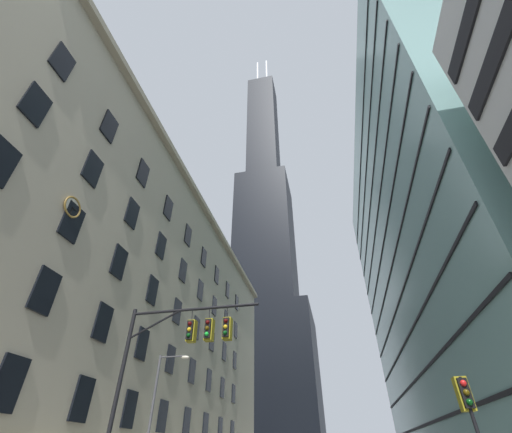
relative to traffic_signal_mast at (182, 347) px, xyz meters
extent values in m
cube|color=#B2A88E|center=(-15.40, 16.93, 8.05)|extent=(17.27, 56.55, 27.51)
cube|color=#9E937A|center=(-6.51, 16.93, 21.11)|extent=(0.70, 56.55, 0.60)
cube|color=black|center=(-6.71, -2.34, -1.70)|extent=(0.14, 1.40, 2.20)
cube|color=black|center=(-6.71, 2.66, -1.70)|extent=(0.14, 1.40, 2.20)
cube|color=black|center=(-6.71, 7.66, -1.70)|extent=(0.14, 1.40, 2.20)
cube|color=black|center=(-6.71, 12.66, -1.70)|extent=(0.14, 1.40, 2.20)
cube|color=black|center=(-6.71, 17.66, -1.70)|extent=(0.14, 1.40, 2.20)
cube|color=black|center=(-6.71, 22.66, -1.70)|extent=(0.14, 1.40, 2.20)
cube|color=black|center=(-6.71, 27.66, -1.70)|extent=(0.14, 1.40, 2.20)
cube|color=black|center=(-6.71, 32.66, -1.70)|extent=(0.14, 1.40, 2.20)
cube|color=black|center=(-6.71, -2.34, 2.50)|extent=(0.14, 1.40, 2.20)
cube|color=black|center=(-6.71, 2.66, 2.50)|extent=(0.14, 1.40, 2.20)
cube|color=black|center=(-6.71, 7.66, 2.50)|extent=(0.14, 1.40, 2.20)
cube|color=black|center=(-6.71, 12.66, 2.50)|extent=(0.14, 1.40, 2.20)
cube|color=black|center=(-6.71, 17.66, 2.50)|extent=(0.14, 1.40, 2.20)
cube|color=black|center=(-6.71, 22.66, 2.50)|extent=(0.14, 1.40, 2.20)
cube|color=black|center=(-6.71, 27.66, 2.50)|extent=(0.14, 1.40, 2.20)
cube|color=black|center=(-6.71, 32.66, 2.50)|extent=(0.14, 1.40, 2.20)
cube|color=black|center=(-6.71, -7.34, 6.70)|extent=(0.14, 1.40, 2.20)
cube|color=black|center=(-6.71, -2.34, 6.70)|extent=(0.14, 1.40, 2.20)
cube|color=black|center=(-6.71, 2.66, 6.70)|extent=(0.14, 1.40, 2.20)
cube|color=black|center=(-6.71, 7.66, 6.70)|extent=(0.14, 1.40, 2.20)
cube|color=black|center=(-6.71, 12.66, 6.70)|extent=(0.14, 1.40, 2.20)
cube|color=black|center=(-6.71, 17.66, 6.70)|extent=(0.14, 1.40, 2.20)
cube|color=black|center=(-6.71, 22.66, 6.70)|extent=(0.14, 1.40, 2.20)
cube|color=black|center=(-6.71, 27.66, 6.70)|extent=(0.14, 1.40, 2.20)
cube|color=black|center=(-6.71, 32.66, 6.70)|extent=(0.14, 1.40, 2.20)
cube|color=black|center=(-6.71, -7.34, 10.90)|extent=(0.14, 1.40, 2.20)
cube|color=black|center=(-6.71, -2.34, 10.90)|extent=(0.14, 1.40, 2.20)
cube|color=black|center=(-6.71, 2.66, 10.90)|extent=(0.14, 1.40, 2.20)
cube|color=black|center=(-6.71, 7.66, 10.90)|extent=(0.14, 1.40, 2.20)
cube|color=black|center=(-6.71, 12.66, 10.90)|extent=(0.14, 1.40, 2.20)
cube|color=black|center=(-6.71, 17.66, 10.90)|extent=(0.14, 1.40, 2.20)
cube|color=black|center=(-6.71, 22.66, 10.90)|extent=(0.14, 1.40, 2.20)
cube|color=black|center=(-6.71, 27.66, 10.90)|extent=(0.14, 1.40, 2.20)
cube|color=black|center=(-6.71, 32.66, 10.90)|extent=(0.14, 1.40, 2.20)
cube|color=black|center=(-6.71, -7.34, 15.10)|extent=(0.14, 1.40, 2.20)
cube|color=black|center=(-6.71, -2.34, 15.10)|extent=(0.14, 1.40, 2.20)
cube|color=black|center=(-6.71, 2.66, 15.10)|extent=(0.14, 1.40, 2.20)
cube|color=black|center=(-6.71, 7.66, 15.10)|extent=(0.14, 1.40, 2.20)
cube|color=black|center=(-6.71, 12.66, 15.10)|extent=(0.14, 1.40, 2.20)
cube|color=black|center=(-6.71, 17.66, 15.10)|extent=(0.14, 1.40, 2.20)
cube|color=black|center=(-6.71, 22.66, 15.10)|extent=(0.14, 1.40, 2.20)
cube|color=black|center=(-6.71, 27.66, 15.10)|extent=(0.14, 1.40, 2.20)
cube|color=black|center=(-6.71, 32.66, 15.10)|extent=(0.14, 1.40, 2.20)
torus|color=olive|center=(-6.64, -2.75, 7.47)|extent=(0.12, 1.31, 1.31)
cylinder|color=silver|center=(-6.68, -2.75, 7.47)|extent=(0.05, 1.13, 1.13)
cube|color=black|center=(-6.61, -2.61, 7.42)|extent=(0.03, 0.34, 0.18)
cube|color=black|center=(-6.61, -2.74, 7.23)|extent=(0.03, 0.08, 0.50)
cube|color=black|center=(-12.63, 89.10, 13.39)|extent=(29.05, 29.05, 38.19)
cube|color=black|center=(-12.63, 89.10, 60.26)|extent=(20.34, 20.34, 55.55)
cube|color=black|center=(-12.63, 89.10, 122.75)|extent=(13.07, 13.07, 69.43)
cylinder|color=silver|center=(-15.25, 89.10, 170.68)|extent=(1.20, 1.20, 26.43)
cylinder|color=silver|center=(-10.02, 89.10, 170.68)|extent=(1.20, 1.20, 26.43)
cube|color=gray|center=(23.72, 25.99, 17.29)|extent=(16.97, 52.61, 45.98)
cube|color=black|center=(15.20, 25.99, -1.70)|extent=(0.12, 51.61, 0.24)
cube|color=black|center=(15.20, 25.99, 2.30)|extent=(0.12, 51.61, 0.24)
cube|color=black|center=(15.20, 25.99, 6.30)|extent=(0.12, 51.61, 0.24)
cube|color=black|center=(15.20, 25.99, 10.30)|extent=(0.12, 51.61, 0.24)
cube|color=black|center=(15.20, 25.99, 14.30)|extent=(0.12, 51.61, 0.24)
cube|color=black|center=(15.20, 25.99, 18.30)|extent=(0.12, 51.61, 0.24)
cube|color=black|center=(15.20, 25.99, 22.30)|extent=(0.12, 51.61, 0.24)
cube|color=black|center=(15.20, 25.99, 26.30)|extent=(0.12, 51.61, 0.24)
cube|color=black|center=(15.20, 25.99, 30.30)|extent=(0.12, 51.61, 0.24)
cube|color=black|center=(15.20, 25.99, 34.30)|extent=(0.12, 51.61, 0.24)
cylinder|color=black|center=(-2.88, -0.05, -1.76)|extent=(0.20, 0.20, 7.60)
cylinder|color=black|center=(0.45, -0.05, 1.79)|extent=(6.66, 0.14, 0.14)
cylinder|color=black|center=(-1.55, -0.05, 1.19)|extent=(2.74, 0.10, 1.39)
cylinder|color=black|center=(0.37, -0.05, 1.49)|extent=(0.04, 0.04, 0.60)
cube|color=black|center=(0.37, -0.05, 0.74)|extent=(0.30, 0.30, 0.90)
cube|color=olive|center=(0.37, 0.12, 0.74)|extent=(0.40, 0.40, 1.04)
sphere|color=#450808|center=(0.37, -0.21, 1.02)|extent=(0.20, 0.20, 0.20)
sphere|color=yellow|center=(0.37, -0.21, 0.74)|extent=(0.20, 0.20, 0.20)
sphere|color=#083D10|center=(0.37, -0.21, 0.46)|extent=(0.20, 0.20, 0.20)
cylinder|color=black|center=(1.28, -0.05, 1.49)|extent=(0.04, 0.04, 0.60)
cube|color=black|center=(1.28, -0.05, 0.74)|extent=(0.30, 0.30, 0.90)
cube|color=olive|center=(1.28, 0.12, 0.74)|extent=(0.40, 0.40, 1.04)
sphere|color=#450808|center=(1.28, -0.21, 1.02)|extent=(0.20, 0.20, 0.20)
sphere|color=#4B3A08|center=(1.28, -0.21, 0.74)|extent=(0.20, 0.20, 0.20)
sphere|color=green|center=(1.28, -0.21, 0.46)|extent=(0.20, 0.20, 0.20)
cylinder|color=black|center=(2.20, -0.05, 1.49)|extent=(0.04, 0.04, 0.60)
cube|color=black|center=(2.20, -0.05, 0.74)|extent=(0.30, 0.30, 0.90)
cube|color=olive|center=(2.20, 0.12, 0.74)|extent=(0.40, 0.40, 1.04)
sphere|color=#450808|center=(2.20, -0.21, 1.02)|extent=(0.20, 0.20, 0.20)
sphere|color=yellow|center=(2.20, -0.21, 0.74)|extent=(0.20, 0.20, 0.20)
sphere|color=#083D10|center=(2.20, -0.21, 0.46)|extent=(0.20, 0.20, 0.20)
cube|color=black|center=(11.19, -1.69, -2.53)|extent=(0.30, 0.30, 0.90)
cube|color=olive|center=(11.19, -1.52, -2.53)|extent=(0.40, 0.40, 1.04)
sphere|color=red|center=(11.19, -1.85, -2.25)|extent=(0.20, 0.20, 0.20)
sphere|color=#4B3A08|center=(11.19, -1.85, -2.53)|extent=(0.20, 0.20, 0.20)
sphere|color=#083D10|center=(11.19, -1.85, -2.81)|extent=(0.20, 0.20, 0.20)
cylinder|color=#47474C|center=(-5.01, 7.57, -1.98)|extent=(0.18, 0.18, 7.15)
cylinder|color=#47474C|center=(-4.06, 7.57, 1.44)|extent=(1.90, 0.10, 0.10)
ellipsoid|color=#EFE5C6|center=(-3.11, 7.57, 1.34)|extent=(0.56, 0.32, 0.24)
camera|label=1|loc=(7.07, -15.43, -4.23)|focal=23.42mm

